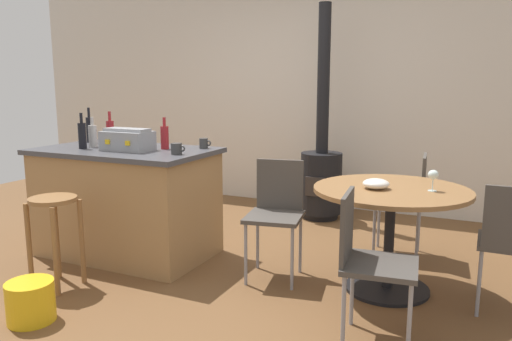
# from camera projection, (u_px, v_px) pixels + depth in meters

# --- Properties ---
(ground_plane) EXTENTS (8.80, 8.80, 0.00)m
(ground_plane) POSITION_uv_depth(u_px,v_px,m) (217.00, 263.00, 4.06)
(ground_plane) COLOR brown
(back_wall) EXTENTS (8.00, 0.10, 2.70)m
(back_wall) POSITION_uv_depth(u_px,v_px,m) (309.00, 91.00, 5.83)
(back_wall) COLOR beige
(back_wall) RESTS_ON ground_plane
(kitchen_island) EXTENTS (1.47, 0.87, 0.91)m
(kitchen_island) POSITION_uv_depth(u_px,v_px,m) (127.00, 202.00, 4.21)
(kitchen_island) COLOR #A37A4C
(kitchen_island) RESTS_ON ground_plane
(wooden_stool) EXTENTS (0.33, 0.33, 0.66)m
(wooden_stool) POSITION_uv_depth(u_px,v_px,m) (54.00, 222.00, 3.51)
(wooden_stool) COLOR olive
(wooden_stool) RESTS_ON ground_plane
(dining_table) EXTENTS (1.07, 1.07, 0.74)m
(dining_table) POSITION_uv_depth(u_px,v_px,m) (390.00, 212.00, 3.43)
(dining_table) COLOR black
(dining_table) RESTS_ON ground_plane
(folding_chair_near) EXTENTS (0.43, 0.43, 0.87)m
(folding_chair_near) POSITION_uv_depth(u_px,v_px,m) (408.00, 197.00, 4.12)
(folding_chair_near) COLOR #47423D
(folding_chair_near) RESTS_ON ground_plane
(folding_chair_far) EXTENTS (0.46, 0.46, 0.88)m
(folding_chair_far) POSITION_uv_depth(u_px,v_px,m) (276.00, 209.00, 3.71)
(folding_chair_far) COLOR #47423D
(folding_chair_far) RESTS_ON ground_plane
(folding_chair_left) EXTENTS (0.44, 0.44, 0.86)m
(folding_chair_left) POSITION_uv_depth(u_px,v_px,m) (368.00, 256.00, 2.75)
(folding_chair_left) COLOR #47423D
(folding_chair_left) RESTS_ON ground_plane
(wood_stove) EXTENTS (0.44, 0.45, 2.25)m
(wood_stove) POSITION_uv_depth(u_px,v_px,m) (321.00, 168.00, 5.31)
(wood_stove) COLOR black
(wood_stove) RESTS_ON ground_plane
(toolbox) EXTENTS (0.40, 0.25, 0.18)m
(toolbox) POSITION_uv_depth(u_px,v_px,m) (127.00, 140.00, 4.00)
(toolbox) COLOR gray
(toolbox) RESTS_ON kitchen_island
(bottle_0) EXTENTS (0.07, 0.07, 0.29)m
(bottle_0) POSITION_uv_depth(u_px,v_px,m) (110.00, 132.00, 4.35)
(bottle_0) COLOR maroon
(bottle_0) RESTS_ON kitchen_island
(bottle_1) EXTENTS (0.07, 0.07, 0.26)m
(bottle_1) POSITION_uv_depth(u_px,v_px,m) (93.00, 135.00, 4.21)
(bottle_1) COLOR #B7B2AD
(bottle_1) RESTS_ON kitchen_island
(bottle_2) EXTENTS (0.06, 0.06, 0.30)m
(bottle_2) POSITION_uv_depth(u_px,v_px,m) (82.00, 135.00, 4.10)
(bottle_2) COLOR black
(bottle_2) RESTS_ON kitchen_island
(bottle_3) EXTENTS (0.06, 0.06, 0.32)m
(bottle_3) POSITION_uv_depth(u_px,v_px,m) (90.00, 129.00, 4.53)
(bottle_3) COLOR black
(bottle_3) RESTS_ON kitchen_island
(bottle_4) EXTENTS (0.07, 0.07, 0.26)m
(bottle_4) POSITION_uv_depth(u_px,v_px,m) (165.00, 137.00, 4.09)
(bottle_4) COLOR maroon
(bottle_4) RESTS_ON kitchen_island
(cup_0) EXTENTS (0.11, 0.07, 0.09)m
(cup_0) POSITION_uv_depth(u_px,v_px,m) (204.00, 143.00, 4.14)
(cup_0) COLOR #383838
(cup_0) RESTS_ON kitchen_island
(cup_1) EXTENTS (0.12, 0.08, 0.09)m
(cup_1) POSITION_uv_depth(u_px,v_px,m) (177.00, 149.00, 3.79)
(cup_1) COLOR #383838
(cup_1) RESTS_ON kitchen_island
(wine_glass) EXTENTS (0.07, 0.07, 0.14)m
(wine_glass) POSITION_uv_depth(u_px,v_px,m) (433.00, 175.00, 3.29)
(wine_glass) COLOR silver
(wine_glass) RESTS_ON dining_table
(serving_bowl) EXTENTS (0.18, 0.18, 0.07)m
(serving_bowl) POSITION_uv_depth(u_px,v_px,m) (376.00, 184.00, 3.37)
(serving_bowl) COLOR white
(serving_bowl) RESTS_ON dining_table
(plastic_bucket) EXTENTS (0.29, 0.29, 0.25)m
(plastic_bucket) POSITION_uv_depth(u_px,v_px,m) (31.00, 301.00, 3.05)
(plastic_bucket) COLOR yellow
(plastic_bucket) RESTS_ON ground_plane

